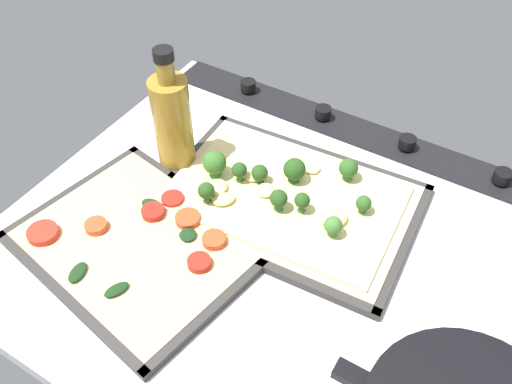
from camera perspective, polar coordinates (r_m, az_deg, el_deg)
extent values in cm
cube|color=silver|center=(78.81, 2.69, -6.11)|extent=(76.57, 62.88, 3.00)
cube|color=black|center=(95.80, 11.01, 6.04)|extent=(73.51, 7.00, 0.80)
cylinder|color=black|center=(92.42, 24.17, 1.50)|extent=(2.80, 2.80, 1.80)
cylinder|color=black|center=(93.52, 15.40, 4.99)|extent=(2.80, 2.80, 1.80)
cylinder|color=black|center=(97.05, 6.96, 8.20)|extent=(2.80, 2.80, 1.80)
cylinder|color=black|center=(102.77, -0.82, 10.97)|extent=(2.80, 2.80, 1.80)
cube|color=#33302D|center=(82.44, 3.27, -1.21)|extent=(38.78, 27.86, 0.50)
cube|color=#33302D|center=(90.32, 6.60, 3.99)|extent=(37.25, 3.54, 1.30)
cube|color=#33302D|center=(75.07, -0.74, -7.05)|extent=(37.25, 3.54, 1.30)
cube|color=#33302D|center=(79.28, 15.17, -5.41)|extent=(2.80, 25.60, 1.30)
cube|color=#33302D|center=(88.66, -7.31, 2.94)|extent=(2.80, 25.60, 1.30)
cube|color=beige|center=(81.89, 3.29, -0.85)|extent=(36.24, 25.32, 1.00)
cube|color=#EFDB8C|center=(81.38, 3.31, -0.52)|extent=(33.31, 22.83, 0.40)
cone|color=#427635|center=(78.83, 4.88, -1.68)|extent=(1.24, 1.24, 1.33)
sphere|color=#264C1C|center=(77.73, 4.94, -0.93)|extent=(2.26, 2.26, 2.26)
cone|color=#68AD54|center=(76.60, 7.88, -4.11)|extent=(1.40, 1.40, 0.97)
sphere|color=#427533|center=(75.51, 7.99, -3.41)|extent=(2.54, 2.54, 2.54)
cone|color=#4D8B3F|center=(80.10, 10.95, -1.78)|extent=(1.25, 1.25, 0.94)
sphere|color=#2D5B23|center=(79.15, 11.08, -1.14)|extent=(2.26, 2.26, 2.26)
cone|color=#5B9F46|center=(84.13, -4.25, 2.10)|extent=(1.99, 1.99, 1.17)
sphere|color=#386B28|center=(82.80, -4.32, 3.07)|extent=(3.63, 3.63, 3.63)
cone|color=#427635|center=(82.98, 0.38, 1.33)|extent=(1.39, 1.39, 0.84)
sphere|color=#264C1C|center=(82.02, 0.38, 2.01)|extent=(2.53, 2.53, 2.53)
cone|color=#427635|center=(79.00, 2.33, -1.44)|extent=(1.43, 1.43, 1.20)
sphere|color=#264C1C|center=(77.85, 2.36, -0.66)|extent=(2.60, 2.60, 2.60)
cone|color=#4D8B3F|center=(84.45, 9.42, 1.66)|extent=(1.60, 1.60, 1.11)
sphere|color=#2D5B23|center=(83.33, 9.56, 2.47)|extent=(2.90, 2.90, 2.90)
cone|color=#427635|center=(83.38, 3.94, 1.51)|extent=(1.87, 1.87, 0.92)
sphere|color=#264C1C|center=(82.18, 4.00, 2.37)|extent=(3.40, 3.40, 3.40)
cone|color=#427635|center=(80.56, -4.91, -0.40)|extent=(1.36, 1.36, 1.25)
sphere|color=#264C1C|center=(79.45, -4.97, 0.37)|extent=(2.46, 2.46, 2.46)
cone|color=#427635|center=(83.05, -1.72, 1.55)|extent=(1.29, 1.29, 1.26)
sphere|color=#264C1C|center=(82.00, -1.74, 2.31)|extent=(2.34, 2.34, 2.34)
ellipsoid|color=#EFDB8C|center=(83.59, -0.14, 1.82)|extent=(3.45, 3.95, 1.17)
ellipsoid|color=#EFDB8C|center=(80.07, -3.37, -0.77)|extent=(4.02, 4.17, 1.19)
ellipsoid|color=#EFDB8C|center=(78.22, 8.01, -2.61)|extent=(5.41, 5.46, 1.42)
ellipsoid|color=#EFDB8C|center=(81.33, 0.98, 0.19)|extent=(3.62, 3.78, 1.03)
ellipsoid|color=#EFDB8C|center=(81.91, -4.09, 0.52)|extent=(3.34, 3.49, 1.17)
ellipsoid|color=#EFDB8C|center=(85.23, 5.84, 2.47)|extent=(3.38, 3.39, 0.87)
cube|color=#33302D|center=(78.81, -12.02, -5.45)|extent=(35.65, 30.28, 0.50)
cube|color=#33302D|center=(83.09, -5.83, -0.54)|extent=(31.43, 6.80, 1.30)
cube|color=#33302D|center=(75.53, -19.05, -10.39)|extent=(31.43, 6.80, 1.30)
cube|color=#33302D|center=(71.07, -4.05, -11.74)|extent=(5.62, 24.88, 1.30)
cube|color=#33302D|center=(87.97, -18.40, 0.04)|extent=(5.62, 24.88, 1.30)
cube|color=#E1BA80|center=(78.27, -12.10, -5.12)|extent=(32.87, 27.49, 0.90)
cylinder|color=#B22319|center=(73.63, -5.90, -7.27)|extent=(3.17, 3.17, 1.00)
cylinder|color=#D14723|center=(78.68, -7.08, -2.77)|extent=(3.58, 3.58, 1.00)
cylinder|color=#D14723|center=(80.41, -16.23, -3.39)|extent=(3.14, 3.14, 1.00)
cylinder|color=#B22319|center=(80.33, -10.61, -2.04)|extent=(3.35, 3.35, 1.00)
cylinder|color=red|center=(81.90, -21.20, -3.98)|extent=(4.28, 4.28, 1.00)
cylinder|color=#B22319|center=(81.52, -8.62, -0.78)|extent=(3.29, 3.29, 1.00)
cylinder|color=#D14723|center=(75.84, -4.36, -4.95)|extent=(3.31, 3.31, 1.00)
ellipsoid|color=#193819|center=(76.09, -17.99, -7.91)|extent=(2.68, 3.81, 0.60)
ellipsoid|color=#193819|center=(76.90, -7.07, -4.41)|extent=(2.45, 2.48, 0.60)
ellipsoid|color=#193819|center=(81.38, -10.68, -1.36)|extent=(3.73, 2.30, 0.60)
ellipsoid|color=#193819|center=(73.09, -14.25, -9.76)|extent=(2.83, 3.76, 0.60)
cube|color=black|center=(58.73, 9.84, -18.21)|extent=(3.60, 2.00, 1.20)
cylinder|color=olive|center=(84.59, -8.58, 6.83)|extent=(5.82, 5.82, 15.82)
cylinder|color=olive|center=(78.94, -9.35, 12.27)|extent=(2.62, 2.62, 3.50)
cylinder|color=black|center=(77.58, -9.58, 13.84)|extent=(2.91, 2.91, 1.60)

